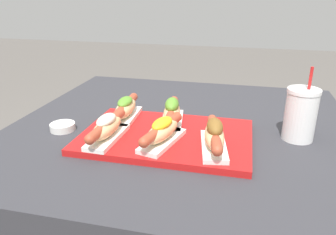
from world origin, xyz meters
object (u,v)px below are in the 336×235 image
(hot_dog_0, at_px, (107,128))
(sauce_bowl, at_px, (63,126))
(hot_dog_1, at_px, (162,131))
(drink_cup, at_px, (300,114))
(serving_tray, at_px, (166,136))
(hot_dog_2, at_px, (214,136))
(hot_dog_4, at_px, (172,112))
(hot_dog_3, at_px, (125,109))

(hot_dog_0, height_order, sauce_bowl, hot_dog_0)
(hot_dog_1, height_order, drink_cup, drink_cup)
(serving_tray, distance_m, hot_dog_2, 0.16)
(hot_dog_0, bearing_deg, sauce_bowl, 159.83)
(serving_tray, distance_m, hot_dog_4, 0.09)
(hot_dog_4, height_order, sauce_bowl, hot_dog_4)
(hot_dog_1, bearing_deg, hot_dog_0, -175.40)
(hot_dog_1, distance_m, hot_dog_2, 0.13)
(hot_dog_0, distance_m, drink_cup, 0.52)
(hot_dog_1, distance_m, hot_dog_4, 0.14)
(hot_dog_0, bearing_deg, hot_dog_3, 91.20)
(hot_dog_1, height_order, hot_dog_3, same)
(sauce_bowl, relative_size, drink_cup, 0.36)
(hot_dog_2, xyz_separation_m, sauce_bowl, (-0.45, 0.05, -0.04))
(hot_dog_3, height_order, hot_dog_4, hot_dog_4)
(hot_dog_2, height_order, sauce_bowl, hot_dog_2)
(drink_cup, bearing_deg, sauce_bowl, -171.75)
(hot_dog_3, xyz_separation_m, sauce_bowl, (-0.17, -0.09, -0.04))
(hot_dog_4, bearing_deg, serving_tray, -88.89)
(hot_dog_4, distance_m, sauce_bowl, 0.33)
(hot_dog_3, bearing_deg, serving_tray, -27.99)
(hot_dog_3, height_order, sauce_bowl, hot_dog_3)
(hot_dog_0, bearing_deg, hot_dog_1, 4.60)
(sauce_bowl, distance_m, drink_cup, 0.68)
(hot_dog_2, distance_m, drink_cup, 0.26)
(hot_dog_2, distance_m, hot_dog_3, 0.32)
(hot_dog_2, height_order, drink_cup, drink_cup)
(hot_dog_2, bearing_deg, hot_dog_4, 135.64)
(hot_dog_2, relative_size, hot_dog_3, 0.99)
(hot_dog_4, bearing_deg, sauce_bowl, -164.83)
(drink_cup, bearing_deg, serving_tray, -166.03)
(hot_dog_3, distance_m, hot_dog_4, 0.15)
(serving_tray, relative_size, hot_dog_0, 2.20)
(serving_tray, relative_size, hot_dog_2, 2.23)
(serving_tray, height_order, hot_dog_2, hot_dog_2)
(sauce_bowl, bearing_deg, hot_dog_1, -9.04)
(hot_dog_2, distance_m, hot_dog_4, 0.19)
(hot_dog_3, bearing_deg, hot_dog_1, -42.33)
(serving_tray, relative_size, hot_dog_3, 2.20)
(hot_dog_3, height_order, drink_cup, drink_cup)
(hot_dog_4, bearing_deg, hot_dog_1, -87.78)
(hot_dog_0, height_order, hot_dog_4, hot_dog_4)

